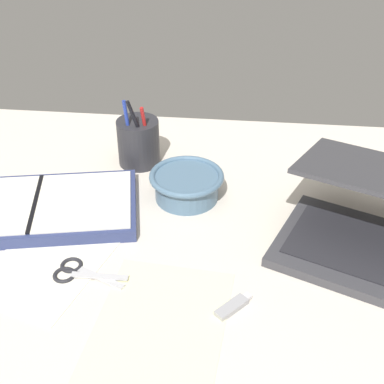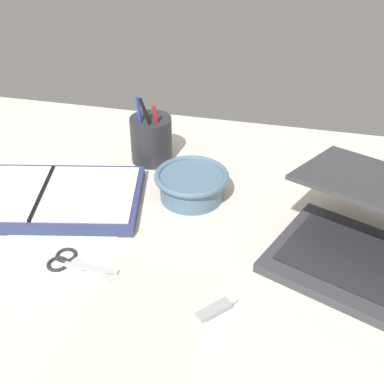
% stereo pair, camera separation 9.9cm
% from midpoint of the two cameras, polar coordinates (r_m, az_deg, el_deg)
% --- Properties ---
extents(desk_top, '(1.40, 1.00, 0.02)m').
position_cam_midpoint_polar(desk_top, '(1.00, 2.42, -5.78)').
color(desk_top, beige).
rests_on(desk_top, ground).
extents(laptop, '(0.42, 0.41, 0.15)m').
position_cam_midpoint_polar(laptop, '(0.98, 22.21, -5.06)').
color(laptop, '#38383D').
rests_on(laptop, desk_top).
extents(bowl, '(0.15, 0.15, 0.06)m').
position_cam_midpoint_polar(bowl, '(1.08, 2.58, 0.76)').
color(bowl, slate).
rests_on(bowl, desk_top).
extents(pen_cup, '(0.09, 0.09, 0.17)m').
position_cam_midpoint_polar(pen_cup, '(1.20, -2.00, 5.59)').
color(pen_cup, '#28282D').
rests_on(pen_cup, desk_top).
extents(planner, '(0.42, 0.29, 0.03)m').
position_cam_midpoint_polar(planner, '(1.11, -13.13, -0.65)').
color(planner, navy).
rests_on(planner, desk_top).
extents(scissors, '(0.13, 0.07, 0.01)m').
position_cam_midpoint_polar(scissors, '(0.95, -10.08, -7.47)').
color(scissors, '#B7B7BC').
rests_on(scissors, desk_top).
extents(paper_sheet_front, '(0.22, 0.30, 0.00)m').
position_cam_midpoint_polar(paper_sheet_front, '(0.84, -2.39, -14.25)').
color(paper_sheet_front, '#F4EFB2').
rests_on(paper_sheet_front, desk_top).
extents(paper_sheet_beside_planner, '(0.24, 0.27, 0.00)m').
position_cam_midpoint_polar(paper_sheet_beside_planner, '(0.99, -12.91, -6.50)').
color(paper_sheet_beside_planner, silver).
rests_on(paper_sheet_beside_planner, desk_top).
extents(usb_drive, '(0.06, 0.06, 0.01)m').
position_cam_midpoint_polar(usb_drive, '(0.86, 5.85, -12.52)').
color(usb_drive, '#99999E').
rests_on(usb_drive, desk_top).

